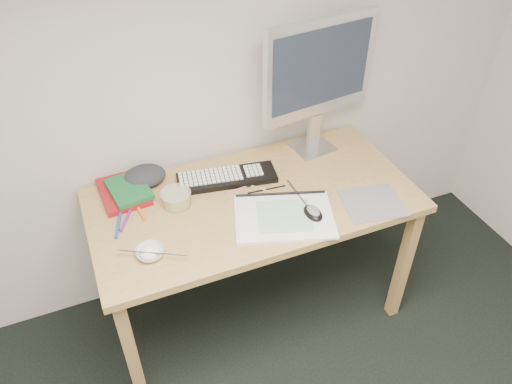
% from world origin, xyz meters
% --- Properties ---
extents(desk, '(1.40, 0.70, 0.75)m').
position_xyz_m(desk, '(0.21, 1.43, 0.67)').
color(desk, tan).
rests_on(desk, ground).
extents(mousepad, '(0.28, 0.27, 0.00)m').
position_xyz_m(mousepad, '(0.66, 1.20, 0.75)').
color(mousepad, slate).
rests_on(mousepad, desk).
extents(sketchpad, '(0.47, 0.40, 0.01)m').
position_xyz_m(sketchpad, '(0.28, 1.26, 0.76)').
color(sketchpad, white).
rests_on(sketchpad, desk).
extents(keyboard, '(0.46, 0.21, 0.03)m').
position_xyz_m(keyboard, '(0.14, 1.59, 0.76)').
color(keyboard, black).
rests_on(keyboard, desk).
extents(monitor, '(0.55, 0.20, 0.64)m').
position_xyz_m(monitor, '(0.62, 1.67, 1.15)').
color(monitor, silver).
rests_on(monitor, desk).
extents(mouse, '(0.07, 0.11, 0.04)m').
position_xyz_m(mouse, '(0.39, 1.22, 0.78)').
color(mouse, black).
rests_on(mouse, sketchpad).
extents(rice_bowl, '(0.11, 0.11, 0.03)m').
position_xyz_m(rice_bowl, '(-0.28, 1.26, 0.77)').
color(rice_bowl, white).
rests_on(rice_bowl, desk).
extents(chopsticks, '(0.23, 0.14, 0.02)m').
position_xyz_m(chopsticks, '(-0.28, 1.24, 0.79)').
color(chopsticks, silver).
rests_on(chopsticks, rice_bowl).
extents(fruit_tub, '(0.16, 0.16, 0.06)m').
position_xyz_m(fruit_tub, '(-0.11, 1.51, 0.78)').
color(fruit_tub, '#E4C750').
rests_on(fruit_tub, desk).
extents(book_red, '(0.20, 0.26, 0.03)m').
position_xyz_m(book_red, '(-0.30, 1.67, 0.76)').
color(book_red, maroon).
rests_on(book_red, desk).
extents(book_green, '(0.18, 0.23, 0.02)m').
position_xyz_m(book_green, '(-0.28, 1.65, 0.79)').
color(book_green, '#165B2C').
rests_on(book_green, book_red).
extents(cloth_lump, '(0.18, 0.16, 0.07)m').
position_xyz_m(cloth_lump, '(-0.20, 1.72, 0.78)').
color(cloth_lump, '#292C32').
rests_on(cloth_lump, desk).
extents(pencil_pink, '(0.17, 0.02, 0.01)m').
position_xyz_m(pencil_pink, '(0.19, 1.51, 0.75)').
color(pencil_pink, pink).
rests_on(pencil_pink, desk).
extents(pencil_tan, '(0.13, 0.16, 0.01)m').
position_xyz_m(pencil_tan, '(0.27, 1.45, 0.75)').
color(pencil_tan, tan).
rests_on(pencil_tan, desk).
extents(pencil_black, '(0.17, 0.02, 0.01)m').
position_xyz_m(pencil_black, '(0.28, 1.46, 0.75)').
color(pencil_black, black).
rests_on(pencil_black, desk).
extents(marker_blue, '(0.06, 0.14, 0.01)m').
position_xyz_m(marker_blue, '(-0.37, 1.47, 0.76)').
color(marker_blue, '#1F42AB').
rests_on(marker_blue, desk).
extents(marker_orange, '(0.03, 0.14, 0.01)m').
position_xyz_m(marker_orange, '(-0.27, 1.53, 0.76)').
color(marker_orange, orange).
rests_on(marker_orange, desk).
extents(marker_purple, '(0.08, 0.13, 0.01)m').
position_xyz_m(marker_purple, '(-0.33, 1.49, 0.76)').
color(marker_purple, '#672484').
rests_on(marker_purple, desk).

